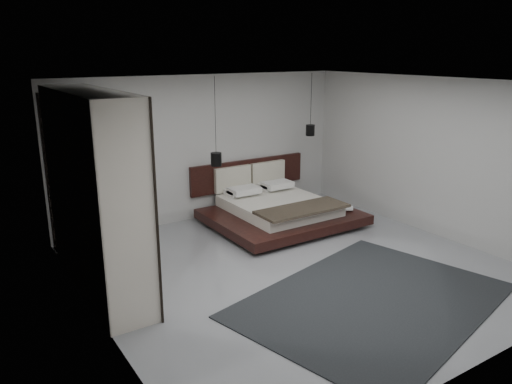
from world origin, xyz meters
TOP-DOWN VIEW (x-y plane):
  - floor at (0.00, 0.00)m, footprint 6.00×6.00m
  - ceiling at (0.00, 0.00)m, footprint 6.00×6.00m
  - wall_back at (0.00, 3.00)m, footprint 6.00×0.00m
  - wall_front at (0.00, -3.00)m, footprint 6.00×0.00m
  - wall_left at (-3.00, 0.00)m, footprint 0.00×6.00m
  - wall_right at (3.00, 0.00)m, footprint 0.00×6.00m
  - lattice_screen at (-2.95, 2.45)m, footprint 0.05×0.90m
  - bed at (0.97, 1.91)m, footprint 2.67×2.35m
  - book_lower at (2.07, 1.27)m, footprint 0.31×0.33m
  - book_upper at (2.05, 1.24)m, footprint 0.34×0.34m
  - pendant_left at (-0.13, 2.32)m, footprint 0.20×0.20m
  - pendant_right at (2.07, 2.32)m, footprint 0.18×0.18m
  - wardrobe at (-2.70, 1.02)m, footprint 0.66×2.80m
  - rug at (0.20, -1.38)m, footprint 4.10×3.35m

SIDE VIEW (x-z plane):
  - floor at x=0.00m, z-range 0.00..0.00m
  - rug at x=0.20m, z-range 0.00..0.02m
  - book_lower at x=2.07m, z-range 0.25..0.27m
  - bed at x=0.97m, z-range -0.25..0.81m
  - book_upper at x=2.05m, z-range 0.27..0.29m
  - lattice_screen at x=-2.95m, z-range 0.00..2.60m
  - pendant_left at x=-0.13m, z-range 0.51..2.12m
  - wardrobe at x=-2.70m, z-range 0.00..2.75m
  - wall_back at x=0.00m, z-range -1.60..4.40m
  - wall_front at x=0.00m, z-range -1.60..4.40m
  - wall_left at x=-3.00m, z-range -1.60..4.40m
  - wall_right at x=3.00m, z-range -1.60..4.40m
  - pendant_right at x=2.07m, z-range 1.04..2.29m
  - ceiling at x=0.00m, z-range 2.80..2.80m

